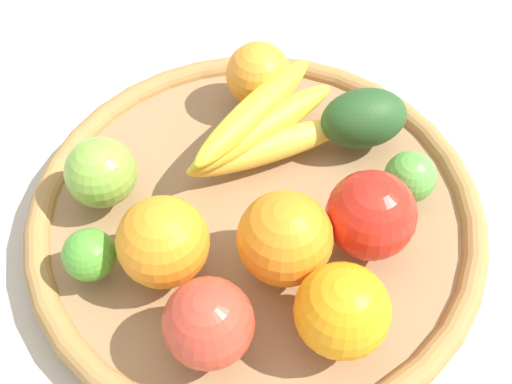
% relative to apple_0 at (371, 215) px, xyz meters
% --- Properties ---
extents(ground_plane, '(2.40, 2.40, 0.00)m').
position_rel_apple_0_xyz_m(ground_plane, '(0.01, -0.11, -0.08)').
color(ground_plane, '#BEB59E').
rests_on(ground_plane, ground).
extents(basket, '(0.44, 0.44, 0.04)m').
position_rel_apple_0_xyz_m(basket, '(0.01, -0.11, -0.06)').
color(basket, '#9A734C').
rests_on(basket, ground_plane).
extents(apple_0, '(0.10, 0.10, 0.08)m').
position_rel_apple_0_xyz_m(apple_0, '(0.00, 0.00, 0.00)').
color(apple_0, red).
rests_on(apple_0, basket).
extents(banana_bunch, '(0.18, 0.14, 0.06)m').
position_rel_apple_0_xyz_m(banana_bunch, '(-0.06, -0.13, -0.01)').
color(banana_bunch, yellow).
rests_on(banana_bunch, basket).
extents(avocado, '(0.10, 0.10, 0.06)m').
position_rel_apple_0_xyz_m(avocado, '(-0.11, -0.05, -0.01)').
color(avocado, '#284F23').
rests_on(avocado, basket).
extents(apple_1, '(0.10, 0.10, 0.07)m').
position_rel_apple_0_xyz_m(apple_1, '(0.15, -0.08, -0.00)').
color(apple_1, '#CD3F2B').
rests_on(apple_1, basket).
extents(lime_0, '(0.07, 0.07, 0.05)m').
position_rel_apple_0_xyz_m(lime_0, '(-0.07, 0.02, -0.02)').
color(lime_0, '#5AAC3F').
rests_on(lime_0, basket).
extents(lime_1, '(0.06, 0.06, 0.05)m').
position_rel_apple_0_xyz_m(lime_1, '(0.13, -0.20, -0.02)').
color(lime_1, '#50A130').
rests_on(lime_1, basket).
extents(orange_3, '(0.09, 0.09, 0.08)m').
position_rel_apple_0_xyz_m(orange_3, '(0.10, -0.15, -0.00)').
color(orange_3, orange).
rests_on(orange_3, basket).
extents(orange_1, '(0.11, 0.11, 0.08)m').
position_rel_apple_0_xyz_m(orange_1, '(0.06, -0.06, 0.00)').
color(orange_1, orange).
rests_on(orange_1, basket).
extents(apple_2, '(0.09, 0.09, 0.07)m').
position_rel_apple_0_xyz_m(apple_2, '(0.06, -0.24, -0.01)').
color(apple_2, '#82B33D').
rests_on(apple_2, basket).
extents(orange_2, '(0.07, 0.07, 0.07)m').
position_rel_apple_0_xyz_m(orange_2, '(-0.12, -0.17, -0.01)').
color(orange_2, orange).
rests_on(orange_2, basket).
extents(orange_0, '(0.09, 0.09, 0.08)m').
position_rel_apple_0_xyz_m(orange_0, '(0.09, 0.01, -0.00)').
color(orange_0, orange).
rests_on(orange_0, basket).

